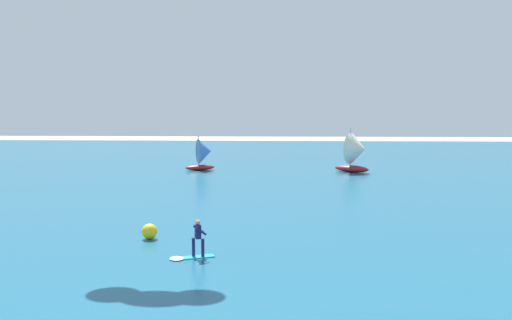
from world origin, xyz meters
TOP-DOWN VIEW (x-y plane):
  - ocean at (0.00, 49.62)m, footprint 160.00×90.00m
  - kitesurfer at (-3.65, 16.49)m, footprint 2.02×1.24m
  - sailboat_outermost at (7.53, 47.22)m, footprint 3.92×3.62m
  - sailboat_far_left at (-7.76, 48.49)m, footprint 3.19×2.85m
  - marker_buoy at (-6.38, 19.71)m, footprint 0.77×0.77m

SIDE VIEW (x-z plane):
  - ocean at x=0.00m, z-range 0.00..0.10m
  - marker_buoy at x=-6.38m, z-range 0.10..0.87m
  - kitesurfer at x=-3.65m, z-range -0.13..1.54m
  - sailboat_far_left at x=-7.76m, z-range -0.05..3.54m
  - sailboat_outermost at x=7.53m, z-range -0.08..4.27m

